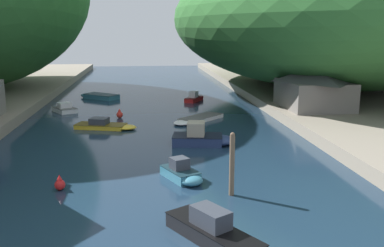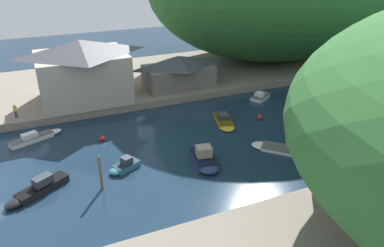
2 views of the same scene
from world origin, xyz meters
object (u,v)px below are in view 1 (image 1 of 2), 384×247
(boat_yellow_tender, at_px, (183,174))
(boat_white_cruiser, at_px, (63,108))
(boat_far_right_bank, at_px, (195,98))
(boat_small_dinghy, at_px, (106,125))
(channel_buoy_far, at_px, (120,114))
(boat_near_quay, at_px, (98,96))
(boat_cabin_cruiser, at_px, (223,237))
(right_bank_cottage, at_px, (314,86))
(boat_open_rowboat, at_px, (196,119))
(boat_moored_right, at_px, (203,138))
(channel_buoy_near, at_px, (60,184))

(boat_yellow_tender, relative_size, boat_white_cruiser, 0.85)
(boat_far_right_bank, bearing_deg, boat_small_dinghy, -93.60)
(channel_buoy_far, bearing_deg, boat_near_quay, 104.90)
(boat_yellow_tender, xyz_separation_m, boat_white_cruiser, (-10.90, 23.03, -0.06))
(boat_cabin_cruiser, bearing_deg, right_bank_cottage, -150.45)
(right_bank_cottage, bearing_deg, boat_far_right_bank, 133.22)
(channel_buoy_far, bearing_deg, boat_open_rowboat, -17.83)
(boat_open_rowboat, bearing_deg, right_bank_cottage, -130.93)
(boat_small_dinghy, relative_size, boat_yellow_tender, 1.64)
(right_bank_cottage, height_order, boat_moored_right, right_bank_cottage)
(boat_yellow_tender, bearing_deg, boat_white_cruiser, -89.29)
(boat_far_right_bank, distance_m, boat_open_rowboat, 12.09)
(boat_small_dinghy, bearing_deg, boat_open_rowboat, 120.55)
(boat_far_right_bank, bearing_deg, right_bank_cottage, -15.97)
(channel_buoy_far, bearing_deg, channel_buoy_near, -96.54)
(boat_yellow_tender, bearing_deg, channel_buoy_near, -17.73)
(boat_near_quay, relative_size, boat_open_rowboat, 0.99)
(boat_far_right_bank, distance_m, boat_cabin_cruiser, 36.67)
(boat_near_quay, distance_m, boat_far_right_bank, 12.75)
(boat_white_cruiser, relative_size, channel_buoy_near, 4.74)
(boat_small_dinghy, bearing_deg, channel_buoy_far, -175.86)
(boat_far_right_bank, xyz_separation_m, boat_open_rowboat, (-1.33, -12.02, -0.19))
(boat_moored_right, xyz_separation_m, channel_buoy_near, (-9.17, -8.65, -0.18))
(boat_moored_right, bearing_deg, boat_cabin_cruiser, 4.70)
(boat_open_rowboat, bearing_deg, channel_buoy_near, 106.23)
(boat_near_quay, bearing_deg, boat_white_cruiser, -159.10)
(right_bank_cottage, distance_m, boat_white_cruiser, 26.48)
(boat_moored_right, relative_size, channel_buoy_far, 5.13)
(boat_open_rowboat, xyz_separation_m, channel_buoy_near, (-9.68, -17.19, 0.15))
(boat_cabin_cruiser, height_order, channel_buoy_near, boat_cabin_cruiser)
(boat_small_dinghy, height_order, boat_moored_right, boat_moored_right)
(boat_small_dinghy, height_order, boat_white_cruiser, boat_white_cruiser)
(boat_small_dinghy, distance_m, channel_buoy_far, 4.67)
(boat_small_dinghy, distance_m, boat_moored_right, 10.13)
(boat_near_quay, height_order, boat_cabin_cruiser, boat_cabin_cruiser)
(boat_yellow_tender, bearing_deg, boat_small_dinghy, -93.13)
(right_bank_cottage, distance_m, boat_open_rowboat, 12.33)
(right_bank_cottage, height_order, boat_white_cruiser, right_bank_cottage)
(boat_small_dinghy, bearing_deg, boat_near_quay, -155.84)
(right_bank_cottage, bearing_deg, boat_open_rowboat, -176.53)
(boat_moored_right, bearing_deg, boat_far_right_bank, -175.26)
(boat_near_quay, bearing_deg, boat_open_rowboat, -106.52)
(channel_buoy_near, bearing_deg, boat_moored_right, 43.34)
(boat_open_rowboat, bearing_deg, boat_yellow_tender, 125.86)
(boat_moored_right, height_order, boat_far_right_bank, boat_moored_right)
(boat_yellow_tender, bearing_deg, channel_buoy_far, -100.76)
(boat_near_quay, bearing_deg, boat_cabin_cruiser, -129.02)
(right_bank_cottage, bearing_deg, boat_near_quay, 147.09)
(boat_white_cruiser, bearing_deg, boat_yellow_tender, -96.08)
(boat_far_right_bank, distance_m, channel_buoy_near, 31.22)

